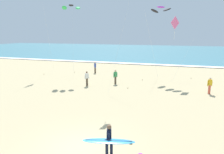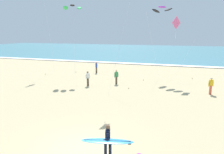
% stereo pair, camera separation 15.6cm
% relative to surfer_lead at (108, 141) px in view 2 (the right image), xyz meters
% --- Properties ---
extents(ground_plane, '(160.00, 160.00, 0.00)m').
position_rel_surfer_lead_xyz_m(ground_plane, '(-1.71, 0.66, -1.04)').
color(ground_plane, tan).
extents(ocean_water, '(160.00, 60.00, 0.08)m').
position_rel_surfer_lead_xyz_m(ocean_water, '(-1.71, 60.09, -1.00)').
color(ocean_water, teal).
rests_on(ocean_water, ground).
extents(shoreline_foam, '(160.00, 1.80, 0.01)m').
position_rel_surfer_lead_xyz_m(shoreline_foam, '(-1.71, 30.39, -0.96)').
color(shoreline_foam, white).
rests_on(shoreline_foam, ocean_water).
extents(surfer_lead, '(2.28, 1.16, 1.71)m').
position_rel_surfer_lead_xyz_m(surfer_lead, '(0.00, 0.00, 0.00)').
color(surfer_lead, black).
rests_on(surfer_lead, ground).
extents(kite_arc_violet_near, '(3.01, 3.42, 8.70)m').
position_rel_surfer_lead_xyz_m(kite_arc_violet_near, '(-0.02, 19.25, 7.29)').
color(kite_arc_violet_near, black).
rests_on(kite_arc_violet_near, ground).
extents(kite_arc_charcoal_mid, '(3.01, 4.62, 8.85)m').
position_rel_surfer_lead_xyz_m(kite_arc_charcoal_mid, '(-9.98, 15.59, 7.49)').
color(kite_arc_charcoal_mid, green).
rests_on(kite_arc_charcoal_mid, ground).
extents(kite_diamond_rose_high, '(2.62, 3.56, 7.36)m').
position_rel_surfer_lead_xyz_m(kite_diamond_rose_high, '(1.85, 17.02, 5.44)').
color(kite_diamond_rose_high, pink).
rests_on(kite_diamond_rose_high, ground).
extents(bystander_blue_top, '(0.36, 0.39, 1.59)m').
position_rel_surfer_lead_xyz_m(bystander_blue_top, '(-8.81, 19.78, -0.23)').
color(bystander_blue_top, '#4C3D2D').
rests_on(bystander_blue_top, ground).
extents(bystander_yellow_top, '(0.45, 0.31, 1.59)m').
position_rel_surfer_lead_xyz_m(bystander_yellow_top, '(5.36, 13.19, -0.23)').
color(bystander_yellow_top, '#D8593F').
rests_on(bystander_yellow_top, ground).
extents(bystander_white_top, '(0.34, 0.41, 1.59)m').
position_rel_surfer_lead_xyz_m(bystander_white_top, '(-6.76, 12.53, -0.23)').
color(bystander_white_top, '#4C3D2D').
rests_on(bystander_white_top, ground).
extents(bystander_green_top, '(0.36, 0.39, 1.59)m').
position_rel_surfer_lead_xyz_m(bystander_green_top, '(-4.13, 14.33, -0.23)').
color(bystander_green_top, '#4C3D2D').
rests_on(bystander_green_top, ground).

